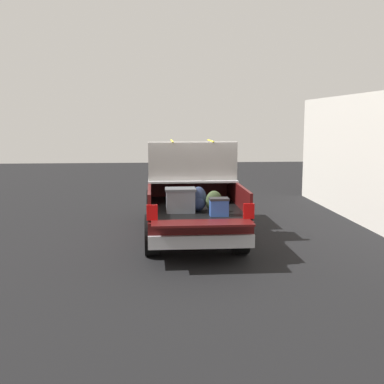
{
  "coord_description": "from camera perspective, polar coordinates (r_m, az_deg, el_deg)",
  "views": [
    {
      "loc": [
        -11.47,
        0.86,
        2.68
      ],
      "look_at": [
        -0.6,
        0.0,
        1.1
      ],
      "focal_mm": 46.74,
      "sensor_mm": 36.0,
      "label": 1
    }
  ],
  "objects": [
    {
      "name": "ground_plane",
      "position": [
        11.82,
        -0.23,
        -4.87
      ],
      "size": [
        40.0,
        40.0,
        0.0
      ],
      "primitive_type": "plane",
      "color": "black"
    },
    {
      "name": "pickup_truck",
      "position": [
        11.99,
        -0.37,
        0.04
      ],
      "size": [
        6.05,
        2.06,
        2.23
      ],
      "color": "#470F0F",
      "rests_on": "ground_plane"
    },
    {
      "name": "building_facade",
      "position": [
        13.62,
        19.24,
        3.56
      ],
      "size": [
        9.59,
        0.36,
        3.35
      ],
      "primitive_type": "cube",
      "color": "silver",
      "rests_on": "ground_plane"
    }
  ]
}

